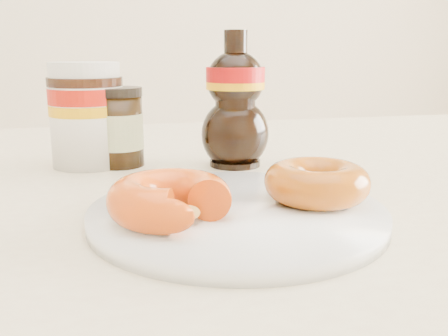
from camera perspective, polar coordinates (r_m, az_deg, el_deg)
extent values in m
cube|color=beige|center=(0.58, 0.70, -2.90)|extent=(1.40, 0.90, 0.04)
cylinder|color=white|center=(0.43, 1.51, -5.22)|extent=(0.25, 0.25, 0.01)
torus|color=white|center=(0.43, 1.51, -5.11)|extent=(0.25, 0.25, 0.01)
torus|color=#CB4A0B|center=(0.39, -6.24, -3.53)|extent=(0.12, 0.12, 0.03)
torus|color=#8C3709|center=(0.45, 10.56, -1.60)|extent=(0.12, 0.12, 0.03)
cylinder|color=white|center=(0.65, -15.34, 4.97)|extent=(0.09, 0.09, 0.11)
cylinder|color=#930F05|center=(0.65, -15.52, 7.98)|extent=(0.09, 0.09, 0.02)
cylinder|color=#D89905|center=(0.65, -15.43, 6.47)|extent=(0.09, 0.09, 0.01)
cylinder|color=black|center=(0.65, -15.62, 9.50)|extent=(0.09, 0.09, 0.01)
cylinder|color=white|center=(0.65, -15.69, 10.64)|extent=(0.09, 0.09, 0.02)
cylinder|color=black|center=(0.64, -11.91, 4.17)|extent=(0.06, 0.06, 0.09)
cylinder|color=beige|center=(0.64, -11.91, 4.17)|extent=(0.06, 0.06, 0.04)
cylinder|color=black|center=(0.64, -12.12, 8.51)|extent=(0.06, 0.06, 0.01)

